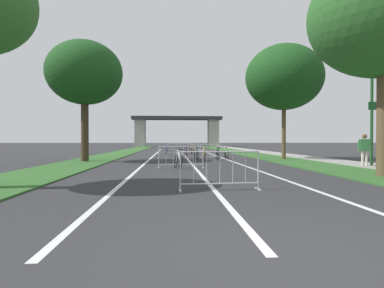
# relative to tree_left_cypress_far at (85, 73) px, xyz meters

# --- Properties ---
(ground_plane) EXTENTS (300.00, 300.00, 0.00)m
(ground_plane) POSITION_rel_tree_left_cypress_far_xyz_m (6.42, -15.87, -5.42)
(ground_plane) COLOR #2B2B2D
(grass_verge_left) EXTENTS (2.92, 71.74, 0.05)m
(grass_verge_left) POSITION_rel_tree_left_cypress_far_xyz_m (0.12, 13.48, -5.39)
(grass_verge_left) COLOR #2D5B26
(grass_verge_left) RESTS_ON ground
(grass_verge_right) EXTENTS (2.92, 71.74, 0.05)m
(grass_verge_right) POSITION_rel_tree_left_cypress_far_xyz_m (12.73, 13.48, -5.39)
(grass_verge_right) COLOR #2D5B26
(grass_verge_right) RESTS_ON ground
(sidewalk_path_right) EXTENTS (2.17, 71.74, 0.08)m
(sidewalk_path_right) POSITION_rel_tree_left_cypress_far_xyz_m (15.27, 13.48, -5.38)
(sidewalk_path_right) COLOR gray
(sidewalk_path_right) RESTS_ON ground
(lane_stripe_center) EXTENTS (0.14, 41.50, 0.01)m
(lane_stripe_center) POSITION_rel_tree_left_cypress_far_xyz_m (6.42, 4.88, -5.41)
(lane_stripe_center) COLOR silver
(lane_stripe_center) RESTS_ON ground
(lane_stripe_right_lane) EXTENTS (0.14, 41.50, 0.01)m
(lane_stripe_right_lane) POSITION_rel_tree_left_cypress_far_xyz_m (9.09, 4.88, -5.41)
(lane_stripe_right_lane) COLOR silver
(lane_stripe_right_lane) RESTS_ON ground
(lane_stripe_left_lane) EXTENTS (0.14, 41.50, 0.01)m
(lane_stripe_left_lane) POSITION_rel_tree_left_cypress_far_xyz_m (3.76, 4.88, -5.41)
(lane_stripe_left_lane) COLOR silver
(lane_stripe_left_lane) RESTS_ON ground
(overpass_bridge) EXTENTS (18.05, 3.26, 6.12)m
(overpass_bridge) POSITION_rel_tree_left_cypress_far_xyz_m (6.42, 43.41, -1.41)
(overpass_bridge) COLOR #2D2D30
(overpass_bridge) RESTS_ON ground
(tree_left_cypress_far) EXTENTS (4.56, 4.56, 7.39)m
(tree_left_cypress_far) POSITION_rel_tree_left_cypress_far_xyz_m (0.00, 0.00, 0.00)
(tree_left_cypress_far) COLOR #3D2D1E
(tree_left_cypress_far) RESTS_ON ground
(tree_right_oak_near) EXTENTS (5.22, 5.22, 7.84)m
(tree_right_oak_near) POSITION_rel_tree_left_cypress_far_xyz_m (12.95, 1.38, 0.20)
(tree_right_oak_near) COLOR brown
(tree_right_oak_near) RESTS_ON ground
(lamppost_with_sign) EXTENTS (0.56, 0.32, 5.82)m
(lamppost_with_sign) POSITION_rel_tree_left_cypress_far_xyz_m (15.31, -4.41, -2.00)
(lamppost_with_sign) COLOR #1E4C23
(lamppost_with_sign) RESTS_ON ground
(crowd_barrier_nearest) EXTENTS (2.19, 0.55, 1.05)m
(crowd_barrier_nearest) POSITION_rel_tree_left_cypress_far_xyz_m (6.56, -11.14, -4.90)
(crowd_barrier_nearest) COLOR #ADADB2
(crowd_barrier_nearest) RESTS_ON ground
(crowd_barrier_second) EXTENTS (2.19, 0.54, 1.05)m
(crowd_barrier_second) POSITION_rel_tree_left_cypress_far_xyz_m (5.73, -4.50, -4.90)
(crowd_barrier_second) COLOR #ADADB2
(crowd_barrier_second) RESTS_ON ground
(crowd_barrier_third) EXTENTS (2.18, 0.46, 1.05)m
(crowd_barrier_third) POSITION_rel_tree_left_cypress_far_xyz_m (7.66, 2.14, -4.90)
(crowd_barrier_third) COLOR #ADADB2
(crowd_barrier_third) RESTS_ON ground
(crowd_barrier_fourth) EXTENTS (2.19, 0.53, 1.05)m
(crowd_barrier_fourth) POSITION_rel_tree_left_cypress_far_xyz_m (5.99, 8.78, -4.90)
(crowd_barrier_fourth) COLOR #ADADB2
(crowd_barrier_fourth) RESTS_ON ground
(bicycle_black_0) EXTENTS (0.49, 1.72, 0.89)m
(bicycle_black_0) POSITION_rel_tree_left_cypress_far_xyz_m (8.43, 1.61, -5.04)
(bicycle_black_0) COLOR black
(bicycle_black_0) RESTS_ON ground
(bicycle_white_1) EXTENTS (0.47, 1.58, 0.94)m
(bicycle_white_1) POSITION_rel_tree_left_cypress_far_xyz_m (5.60, -4.95, -5.05)
(bicycle_white_1) COLOR black
(bicycle_white_1) RESTS_ON ground
(bicycle_purple_2) EXTENTS (0.54, 1.66, 0.98)m
(bicycle_purple_2) POSITION_rel_tree_left_cypress_far_xyz_m (6.29, 2.48, -5.05)
(bicycle_purple_2) COLOR black
(bicycle_purple_2) RESTS_ON ground
(bicycle_red_3) EXTENTS (0.54, 1.60, 0.99)m
(bicycle_red_3) POSITION_rel_tree_left_cypress_far_xyz_m (7.08, 9.31, -5.05)
(bicycle_red_3) COLOR black
(bicycle_red_3) RESTS_ON ground
(bicycle_yellow_4) EXTENTS (0.54, 1.60, 0.89)m
(bicycle_yellow_4) POSITION_rel_tree_left_cypress_far_xyz_m (7.63, 2.71, -5.06)
(bicycle_yellow_4) COLOR black
(bicycle_yellow_4) RESTS_ON ground
(bicycle_orange_5) EXTENTS (0.50, 1.66, 0.91)m
(bicycle_orange_5) POSITION_rel_tree_left_cypress_far_xyz_m (7.01, 2.54, -5.04)
(bicycle_orange_5) COLOR black
(bicycle_orange_5) RESTS_ON ground
(bicycle_blue_6) EXTENTS (0.42, 1.68, 0.90)m
(bicycle_blue_6) POSITION_rel_tree_left_cypress_far_xyz_m (4.87, 9.24, -5.06)
(bicycle_blue_6) COLOR black
(bicycle_blue_6) RESTS_ON ground
(bicycle_green_7) EXTENTS (0.53, 1.77, 0.94)m
(bicycle_green_7) POSITION_rel_tree_left_cypress_far_xyz_m (5.93, 9.17, -5.04)
(bicycle_green_7) COLOR black
(bicycle_green_7) RESTS_ON ground
(bicycle_silver_8) EXTENTS (0.52, 1.64, 0.93)m
(bicycle_silver_8) POSITION_rel_tree_left_cypress_far_xyz_m (9.19, 2.61, -5.07)
(bicycle_silver_8) COLOR black
(bicycle_silver_8) RESTS_ON ground
(bicycle_teal_9) EXTENTS (0.54, 1.61, 0.93)m
(bicycle_teal_9) POSITION_rel_tree_left_cypress_far_xyz_m (6.90, 1.55, -5.06)
(bicycle_teal_9) COLOR black
(bicycle_teal_9) RESTS_ON ground
(pedestrian_pushing_bike) EXTENTS (0.58, 0.38, 1.64)m
(pedestrian_pushing_bike) POSITION_rel_tree_left_cypress_far_xyz_m (14.75, -4.71, -4.42)
(pedestrian_pushing_bike) COLOR beige
(pedestrian_pushing_bike) RESTS_ON ground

